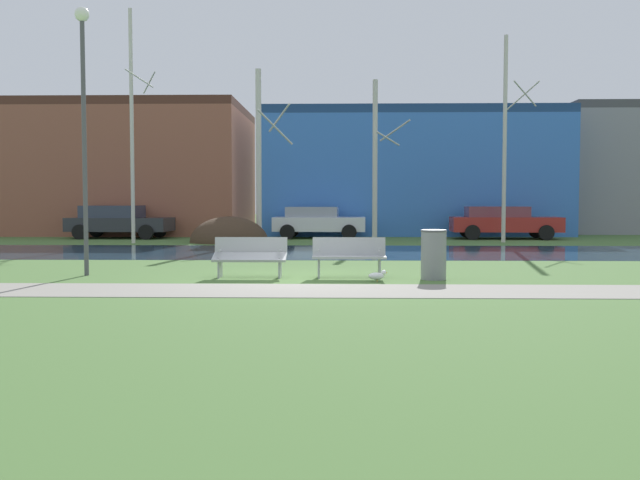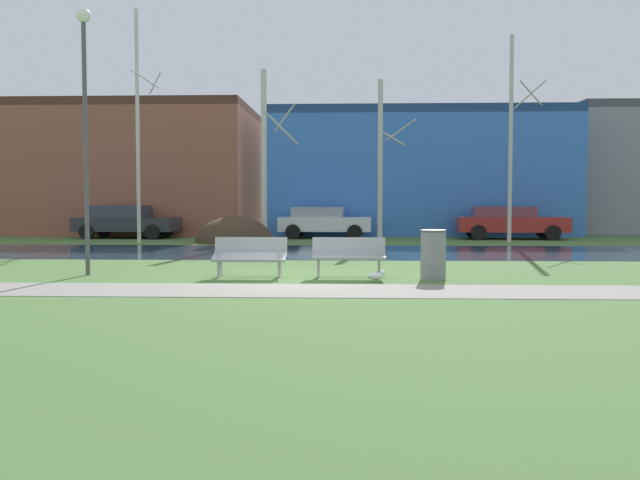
{
  "view_description": "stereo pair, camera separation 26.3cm",
  "coord_description": "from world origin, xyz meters",
  "px_view_note": "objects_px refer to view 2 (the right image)",
  "views": [
    {
      "loc": [
        0.85,
        -14.97,
        1.69
      ],
      "look_at": [
        0.43,
        1.01,
        0.79
      ],
      "focal_mm": 40.1,
      "sensor_mm": 36.0,
      "label": 1
    },
    {
      "loc": [
        1.11,
        -14.96,
        1.69
      ],
      "look_at": [
        0.43,
        1.01,
        0.79
      ],
      "focal_mm": 40.1,
      "sensor_mm": 36.0,
      "label": 2
    }
  ],
  "objects_px": {
    "bench_left": "(250,256)",
    "bench_right": "(349,256)",
    "seagull": "(376,276)",
    "parked_van_nearest_dark": "(125,221)",
    "parked_sedan_second_white": "(324,221)",
    "streetlamp": "(85,101)",
    "parked_hatch_third_red": "(510,222)",
    "trash_bin": "(433,254)"
  },
  "relations": [
    {
      "from": "seagull",
      "to": "parked_van_nearest_dark",
      "type": "bearing_deg",
      "value": 122.54
    },
    {
      "from": "trash_bin",
      "to": "bench_left",
      "type": "bearing_deg",
      "value": 175.61
    },
    {
      "from": "trash_bin",
      "to": "seagull",
      "type": "bearing_deg",
      "value": -157.34
    },
    {
      "from": "parked_sedan_second_white",
      "to": "parked_hatch_third_red",
      "type": "xyz_separation_m",
      "value": [
        8.04,
        -0.33,
        0.01
      ]
    },
    {
      "from": "bench_left",
      "to": "trash_bin",
      "type": "bearing_deg",
      "value": -4.39
    },
    {
      "from": "seagull",
      "to": "parked_hatch_third_red",
      "type": "distance_m",
      "value": 17.61
    },
    {
      "from": "bench_right",
      "to": "seagull",
      "type": "distance_m",
      "value": 1.05
    },
    {
      "from": "parked_van_nearest_dark",
      "to": "seagull",
      "type": "bearing_deg",
      "value": -57.46
    },
    {
      "from": "parked_van_nearest_dark",
      "to": "bench_left",
      "type": "bearing_deg",
      "value": -63.61
    },
    {
      "from": "seagull",
      "to": "parked_van_nearest_dark",
      "type": "relative_size",
      "value": 0.09
    },
    {
      "from": "parked_hatch_third_red",
      "to": "streetlamp",
      "type": "bearing_deg",
      "value": -129.87
    },
    {
      "from": "streetlamp",
      "to": "parked_van_nearest_dark",
      "type": "distance_m",
      "value": 16.17
    },
    {
      "from": "bench_right",
      "to": "trash_bin",
      "type": "relative_size",
      "value": 1.51
    },
    {
      "from": "trash_bin",
      "to": "seagull",
      "type": "height_order",
      "value": "trash_bin"
    },
    {
      "from": "trash_bin",
      "to": "parked_van_nearest_dark",
      "type": "relative_size",
      "value": 0.24
    },
    {
      "from": "trash_bin",
      "to": "streetlamp",
      "type": "xyz_separation_m",
      "value": [
        -7.67,
        0.6,
        3.35
      ]
    },
    {
      "from": "bench_left",
      "to": "streetlamp",
      "type": "height_order",
      "value": "streetlamp"
    },
    {
      "from": "trash_bin",
      "to": "seagull",
      "type": "xyz_separation_m",
      "value": [
        -1.22,
        -0.51,
        -0.42
      ]
    },
    {
      "from": "bench_left",
      "to": "bench_right",
      "type": "relative_size",
      "value": 1.0
    },
    {
      "from": "parked_sedan_second_white",
      "to": "seagull",
      "type": "bearing_deg",
      "value": -84.16
    },
    {
      "from": "bench_left",
      "to": "trash_bin",
      "type": "height_order",
      "value": "trash_bin"
    },
    {
      "from": "bench_left",
      "to": "bench_right",
      "type": "xyz_separation_m",
      "value": [
        2.16,
        0.0,
        0.0
      ]
    },
    {
      "from": "bench_right",
      "to": "bench_left",
      "type": "bearing_deg",
      "value": 180.0
    },
    {
      "from": "bench_right",
      "to": "seagull",
      "type": "bearing_deg",
      "value": -54.74
    },
    {
      "from": "parked_sedan_second_white",
      "to": "streetlamp",
      "type": "bearing_deg",
      "value": -106.86
    },
    {
      "from": "parked_hatch_third_red",
      "to": "bench_left",
      "type": "bearing_deg",
      "value": -120.15
    },
    {
      "from": "seagull",
      "to": "parked_sedan_second_white",
      "type": "height_order",
      "value": "parked_sedan_second_white"
    },
    {
      "from": "trash_bin",
      "to": "parked_sedan_second_white",
      "type": "bearing_deg",
      "value": 100.24
    },
    {
      "from": "parked_van_nearest_dark",
      "to": "parked_sedan_second_white",
      "type": "bearing_deg",
      "value": 1.94
    },
    {
      "from": "seagull",
      "to": "bench_left",
      "type": "bearing_deg",
      "value": 163.47
    },
    {
      "from": "trash_bin",
      "to": "parked_hatch_third_red",
      "type": "relative_size",
      "value": 0.23
    },
    {
      "from": "bench_right",
      "to": "parked_van_nearest_dark",
      "type": "bearing_deg",
      "value": 122.4
    },
    {
      "from": "bench_left",
      "to": "seagull",
      "type": "bearing_deg",
      "value": -16.53
    },
    {
      "from": "parked_sedan_second_white",
      "to": "parked_van_nearest_dark",
      "type": "bearing_deg",
      "value": -178.06
    },
    {
      "from": "bench_right",
      "to": "seagull",
      "type": "height_order",
      "value": "bench_right"
    },
    {
      "from": "bench_right",
      "to": "parked_sedan_second_white",
      "type": "height_order",
      "value": "parked_sedan_second_white"
    },
    {
      "from": "parked_sedan_second_white",
      "to": "parked_hatch_third_red",
      "type": "distance_m",
      "value": 8.05
    },
    {
      "from": "streetlamp",
      "to": "parked_sedan_second_white",
      "type": "height_order",
      "value": "streetlamp"
    },
    {
      "from": "bench_right",
      "to": "streetlamp",
      "type": "xyz_separation_m",
      "value": [
        -5.88,
        0.3,
        3.43
      ]
    },
    {
      "from": "seagull",
      "to": "streetlamp",
      "type": "relative_size",
      "value": 0.07
    },
    {
      "from": "bench_right",
      "to": "trash_bin",
      "type": "height_order",
      "value": "trash_bin"
    },
    {
      "from": "bench_right",
      "to": "parked_hatch_third_red",
      "type": "relative_size",
      "value": 0.34
    }
  ]
}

